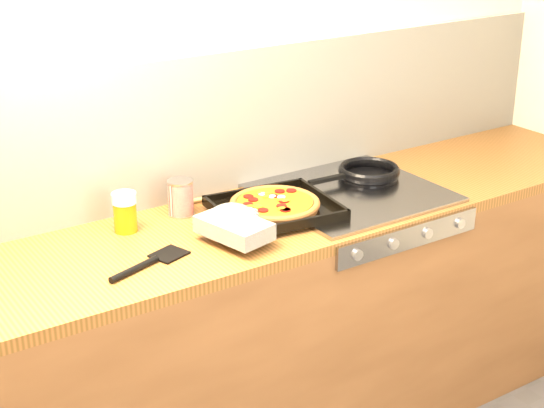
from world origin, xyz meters
TOP-DOWN VIEW (x-y plane):
  - room_shell at (0.00, 1.39)m, footprint 3.20×3.20m
  - counter_run at (0.00, 1.10)m, footprint 3.20×0.62m
  - stovetop at (0.45, 1.10)m, footprint 0.60×0.56m
  - pizza_on_tray at (0.05, 1.07)m, footprint 0.53×0.43m
  - frying_pan at (0.58, 1.17)m, footprint 0.38×0.24m
  - tomato_can at (-0.14, 1.27)m, footprint 0.10×0.10m
  - juice_glass at (-0.35, 1.25)m, footprint 0.10×0.10m
  - wooden_spoon at (0.07, 1.32)m, footprint 0.30×0.06m
  - black_spatula at (-0.39, 0.99)m, footprint 0.28×0.14m

SIDE VIEW (x-z plane):
  - counter_run at x=0.00m, z-range 0.00..0.90m
  - stovetop at x=0.45m, z-range 0.90..0.92m
  - black_spatula at x=-0.39m, z-range 0.90..0.92m
  - wooden_spoon at x=0.07m, z-range 0.90..0.92m
  - frying_pan at x=0.58m, z-range 0.92..0.95m
  - pizza_on_tray at x=0.05m, z-range 0.91..0.97m
  - tomato_can at x=-0.14m, z-range 0.90..1.02m
  - juice_glass at x=-0.35m, z-range 0.90..1.03m
  - room_shell at x=0.00m, z-range -0.45..2.75m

